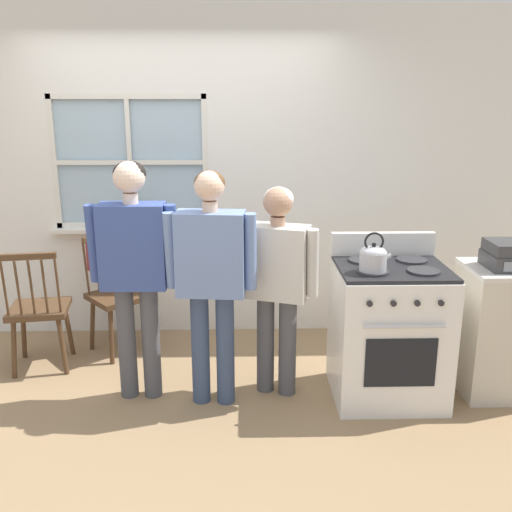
# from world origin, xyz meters

# --- Properties ---
(ground_plane) EXTENTS (16.00, 16.00, 0.00)m
(ground_plane) POSITION_xyz_m (0.00, 0.00, 0.00)
(ground_plane) COLOR #937551
(wall_back) EXTENTS (6.40, 0.16, 2.70)m
(wall_back) POSITION_xyz_m (0.02, 1.40, 1.34)
(wall_back) COLOR silver
(wall_back) RESTS_ON ground_plane
(chair_by_window) EXTENTS (0.58, 0.58, 0.94)m
(chair_by_window) POSITION_xyz_m (-0.51, 0.99, 0.45)
(chair_by_window) COLOR #4C331E
(chair_by_window) RESTS_ON ground_plane
(chair_near_wall) EXTENTS (0.47, 0.46, 0.94)m
(chair_near_wall) POSITION_xyz_m (-1.04, 0.68, 0.45)
(chair_near_wall) COLOR #4C331E
(chair_near_wall) RESTS_ON ground_plane
(person_elderly_left) EXTENTS (0.58, 0.23, 1.61)m
(person_elderly_left) POSITION_xyz_m (-0.22, 0.23, 0.98)
(person_elderly_left) COLOR #4C4C51
(person_elderly_left) RESTS_ON ground_plane
(person_teen_center) EXTENTS (0.59, 0.25, 1.56)m
(person_teen_center) POSITION_xyz_m (0.28, 0.14, 0.94)
(person_teen_center) COLOR #384766
(person_teen_center) RESTS_ON ground_plane
(person_adult_right) EXTENTS (0.56, 0.33, 1.44)m
(person_adult_right) POSITION_xyz_m (0.71, 0.26, 0.86)
(person_adult_right) COLOR #4C4C51
(person_adult_right) RESTS_ON ground_plane
(stove) EXTENTS (0.72, 0.68, 1.08)m
(stove) POSITION_xyz_m (1.46, 0.20, 0.47)
(stove) COLOR white
(stove) RESTS_ON ground_plane
(kettle) EXTENTS (0.21, 0.17, 0.25)m
(kettle) POSITION_xyz_m (1.30, 0.07, 1.02)
(kettle) COLOR #B7B7BC
(kettle) RESTS_ON stove
(potted_plant) EXTENTS (0.15, 0.15, 0.32)m
(potted_plant) POSITION_xyz_m (-0.41, 1.31, 1.02)
(potted_plant) COLOR #42474C
(potted_plant) RESTS_ON wall_back
(handbag) EXTENTS (0.25, 0.25, 0.31)m
(handbag) POSITION_xyz_m (-0.66, 1.17, 0.77)
(handbag) COLOR maroon
(handbag) RESTS_ON chair_by_window
(side_counter) EXTENTS (0.55, 0.50, 0.90)m
(side_counter) POSITION_xyz_m (2.26, 0.25, 0.45)
(side_counter) COLOR beige
(side_counter) RESTS_ON ground_plane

